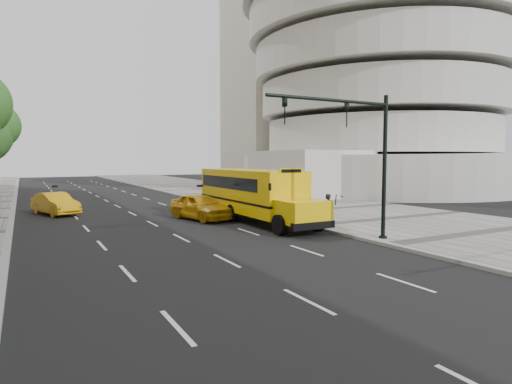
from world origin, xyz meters
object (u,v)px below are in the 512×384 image
school_bus (252,191)px  taxi_far (55,204)px  pedestrian (329,210)px  traffic_signal (360,149)px  taxi_near (200,206)px

school_bus → taxi_far: size_ratio=2.64×
taxi_far → pedestrian: size_ratio=2.60×
traffic_signal → pedestrian: bearing=69.3°
taxi_near → taxi_far: size_ratio=1.06×
pedestrian → school_bus: bearing=127.3°
school_bus → taxi_near: size_ratio=2.50×
pedestrian → traffic_signal: (-1.49, -3.95, 3.10)m
taxi_near → pedestrian: size_ratio=2.76×
school_bus → pedestrian: bearing=-63.8°
school_bus → taxi_near: 3.31m
taxi_far → pedestrian: 17.84m
school_bus → pedestrian: school_bus is taller
pedestrian → taxi_near: bearing=137.5°
school_bus → traffic_signal: 8.74m
school_bus → taxi_near: bearing=142.3°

